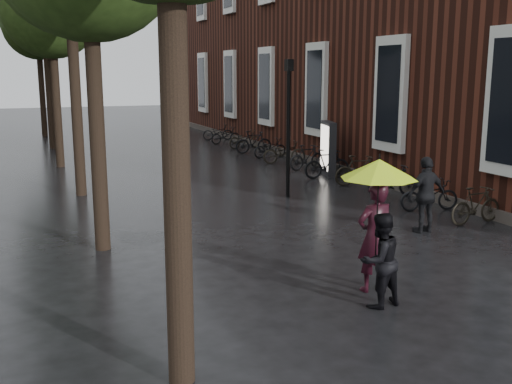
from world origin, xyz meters
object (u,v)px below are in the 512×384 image
pedestrian_walking (426,195)px  person_burgundy (375,237)px  person_black (380,260)px  ad_lightbox (328,148)px  lamp_post (288,115)px  parked_bicycles (294,154)px

pedestrian_walking → person_burgundy: bearing=35.9°
person_black → ad_lightbox: size_ratio=0.79×
person_black → lamp_post: lamp_post is taller
person_black → ad_lightbox: (5.22, 11.18, 0.21)m
person_burgundy → pedestrian_walking: size_ratio=1.07×
person_burgundy → person_black: bearing=61.9°
person_burgundy → parked_bicycles: person_burgundy is taller
parked_bicycles → pedestrian_walking: bearing=-98.5°
person_black → person_burgundy: bearing=-126.7°
person_black → pedestrian_walking: (3.54, 3.43, 0.13)m
person_black → parked_bicycles: bearing=-120.6°
person_burgundy → lamp_post: (1.93, 7.60, 1.50)m
parked_bicycles → person_burgundy: bearing=-110.0°
pedestrian_walking → ad_lightbox: size_ratio=0.92×
ad_lightbox → person_black: bearing=-99.9°
person_black → lamp_post: 8.70m
person_burgundy → parked_bicycles: (4.74, 13.00, -0.49)m
person_black → parked_bicycles: (5.06, 13.64, -0.30)m
parked_bicycles → ad_lightbox: ad_lightbox is taller
person_black → pedestrian_walking: size_ratio=0.86×
pedestrian_walking → lamp_post: lamp_post is taller
ad_lightbox → person_burgundy: bearing=-99.8°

